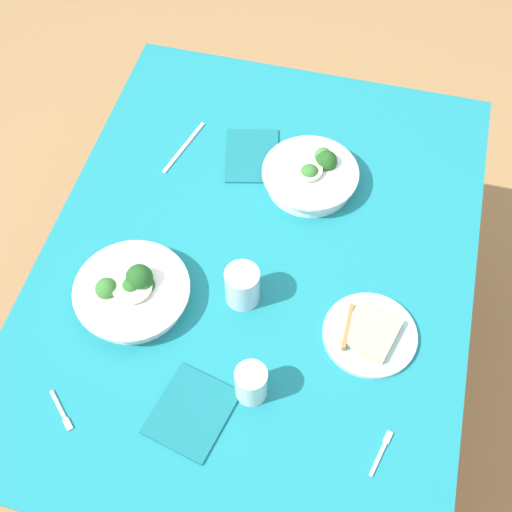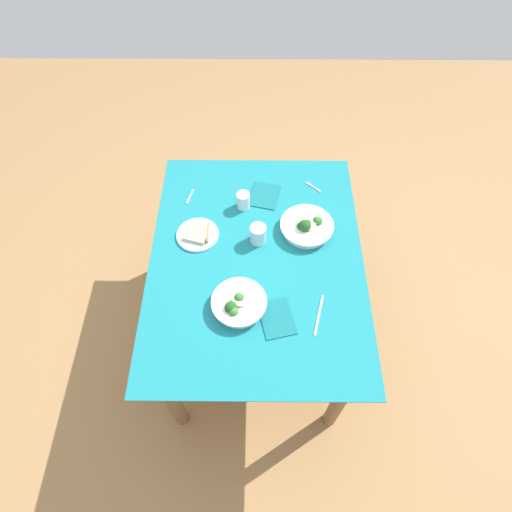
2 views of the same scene
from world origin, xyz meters
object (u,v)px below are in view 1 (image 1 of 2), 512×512
Objects in this scene: broccoli_bowl_near at (132,292)px; napkin_folded_lower at (252,156)px; fork_by_far_bowl at (382,451)px; napkin_folded_upper at (192,412)px; water_glass_center at (251,383)px; bread_side_plate at (369,334)px; table_knife_left at (184,147)px; broccoli_bowl_far at (311,176)px; fork_by_near_bowl at (62,412)px; water_glass_side at (242,286)px.

broccoli_bowl_near reaches higher than napkin_folded_lower.
fork_by_far_bowl is 0.40m from napkin_folded_upper.
water_glass_center reaches higher than fork_by_far_bowl.
bread_side_plate is 0.73m from table_knife_left.
water_glass_center reaches higher than napkin_folded_upper.
broccoli_bowl_far is 1.41× the size of napkin_folded_upper.
water_glass_center is at bearing 43.42° from table_knife_left.
water_glass_center is 0.30m from fork_by_far_bowl.
bread_side_plate reaches higher than napkin_folded_lower.
napkin_folded_upper is at bearing 4.17° from napkin_folded_lower.
table_knife_left is at bearing 131.69° from fork_by_near_bowl.
broccoli_bowl_far is 0.92× the size of broccoli_bowl_near.
fork_by_far_bowl is 0.59× the size of napkin_folded_upper.
broccoli_bowl_near is 1.43× the size of napkin_folded_lower.
table_knife_left is (-0.64, -0.35, -0.04)m from water_glass_center.
napkin_folded_lower is (-0.73, -0.05, 0.00)m from napkin_folded_upper.
broccoli_bowl_near is at bearing -137.78° from napkin_folded_upper.
water_glass_side is at bearing 94.40° from fork_by_near_bowl.
fork_by_far_bowl is at bearing 57.21° from table_knife_left.
napkin_folded_lower is (-0.65, -0.16, -0.04)m from water_glass_center.
napkin_folded_upper is (0.72, 0.24, 0.00)m from table_knife_left.
napkin_folded_upper is (0.24, 0.21, -0.03)m from broccoli_bowl_near.
broccoli_bowl_far is at bearing 98.50° from table_knife_left.
water_glass_center is 0.14m from napkin_folded_upper.
broccoli_bowl_far is 2.38× the size of fork_by_far_bowl.
table_knife_left is at bearing -151.14° from water_glass_center.
water_glass_center is (0.16, 0.32, 0.02)m from broccoli_bowl_near.
broccoli_bowl_far is 0.60m from water_glass_center.
fork_by_far_bowl is at bearing 52.40° from water_glass_side.
napkin_folded_lower is (-0.02, 0.19, 0.00)m from table_knife_left.
table_knife_left is 0.19m from napkin_folded_lower.
water_glass_side is at bearing 173.71° from napkin_folded_upper.
broccoli_bowl_near is 2.64× the size of water_glass_side.
fork_by_near_bowl is at bearing -75.81° from napkin_folded_upper.
water_glass_side reaches higher than napkin_folded_upper.
broccoli_bowl_near is 0.31m from fork_by_near_bowl.
broccoli_bowl_near is 3.34× the size of fork_by_near_bowl.
napkin_folded_upper and napkin_folded_lower have the same top height.
water_glass_center is 0.50× the size of napkin_folded_lower.
bread_side_plate is 0.43m from napkin_folded_upper.
fork_by_near_bowl is (0.30, -0.05, -0.03)m from broccoli_bowl_near.
water_glass_center reaches higher than bread_side_plate.
broccoli_bowl_far reaches higher than table_knife_left.
water_glass_side is at bearing 11.36° from napkin_folded_lower.
napkin_folded_lower is at bearing -168.64° from water_glass_side.
water_glass_center is 0.89× the size of fork_by_far_bowl.
fork_by_near_bowl is at bearing 12.59° from table_knife_left.
fork_by_near_bowl is (0.37, -0.30, -0.05)m from water_glass_side.
water_glass_side is (-0.03, -0.30, 0.04)m from bread_side_plate.
fork_by_near_bowl is (0.08, -0.67, 0.00)m from fork_by_far_bowl.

